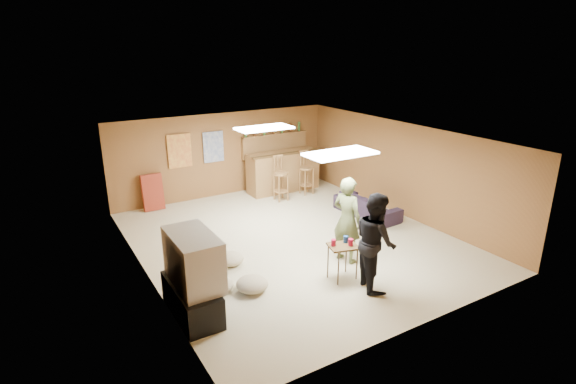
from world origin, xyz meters
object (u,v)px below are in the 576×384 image
bar_counter (283,171)px  person_olive (347,220)px  tray_table (342,262)px  tv_body (193,260)px  sofa (367,205)px  person_black (375,241)px

bar_counter → person_olive: size_ratio=1.22×
tray_table → bar_counter: bearing=71.3°
bar_counter → tray_table: size_ratio=3.16×
tv_body → bar_counter: tv_body is taller
tv_body → sofa: size_ratio=0.65×
tray_table → person_olive: bearing=46.9°
bar_counter → tray_table: bearing=-108.7°
person_olive → tray_table: size_ratio=2.60×
sofa → tv_body: bearing=106.5°
person_black → sofa: bearing=-18.7°
bar_counter → person_black: person_black is taller
person_black → bar_counter: bearing=5.9°
bar_counter → sofa: bearing=-74.3°
person_olive → tray_table: 0.87m
bar_counter → sofa: size_ratio=1.18×
bar_counter → person_black: (-1.32, -5.23, 0.28)m
person_olive → sofa: bearing=-66.0°
tv_body → person_olive: (3.02, 0.21, -0.08)m
tv_body → person_olive: person_olive is taller
tv_body → person_olive: bearing=3.9°
sofa → tray_table: size_ratio=2.69×
sofa → tray_table: bearing=128.2°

